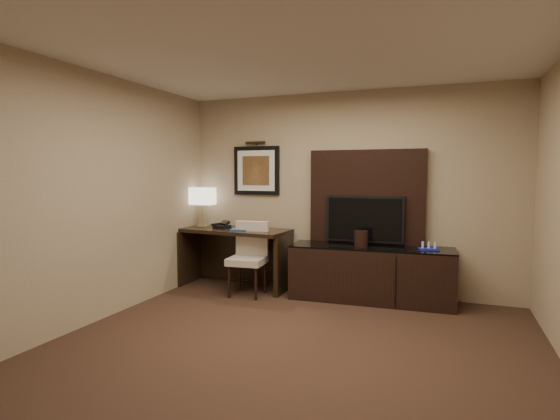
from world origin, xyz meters
The scene contains 17 objects.
floor centered at (0.00, 0.00, -0.01)m, with size 4.50×5.00×0.01m, color #331F17.
ceiling centered at (0.00, 0.00, 2.70)m, with size 4.50×5.00×0.01m, color silver.
wall_back centered at (0.00, 2.50, 1.35)m, with size 4.50×0.01×2.70m, color tan.
wall_left centered at (-2.25, 0.00, 1.35)m, with size 0.01×5.00×2.70m, color tan.
desk centered at (-1.50, 2.15, 0.42)m, with size 1.55×0.67×0.83m, color black.
credenza centered at (0.42, 2.15, 0.35)m, with size 2.01×0.56×0.69m, color black.
tv_wall_panel centered at (0.30, 2.44, 1.27)m, with size 1.50×0.12×1.30m, color black.
tv centered at (0.30, 2.34, 1.02)m, with size 1.00×0.08×0.60m, color black.
artwork centered at (-1.30, 2.48, 1.65)m, with size 0.70×0.04×0.70m, color black.
picture_light centered at (-1.30, 2.44, 2.05)m, with size 0.04×0.04×0.30m, color #3C2B13.
desk_chair centered at (-1.14, 1.81, 0.48)m, with size 0.46×0.53×0.95m, color beige, non-canonical shape.
table_lamp centered at (-2.08, 2.26, 1.14)m, with size 0.37×0.21×0.61m, color #988A5F, non-canonical shape.
desk_phone centered at (-1.68, 2.12, 0.88)m, with size 0.20×0.18×0.10m, color black, non-canonical shape.
blue_folder centered at (-1.36, 2.08, 0.84)m, with size 0.23×0.30×0.02m, color #194BA7.
book centered at (-1.39, 2.10, 0.96)m, with size 0.18×0.02×0.25m, color tan.
ice_bucket centered at (0.30, 2.11, 0.79)m, with size 0.18×0.18×0.20m, color black.
minibar_tray centered at (1.10, 2.16, 0.73)m, with size 0.23×0.14×0.08m, color #1A20AD, non-canonical shape.
Camera 1 is at (1.28, -3.32, 1.61)m, focal length 28.00 mm.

